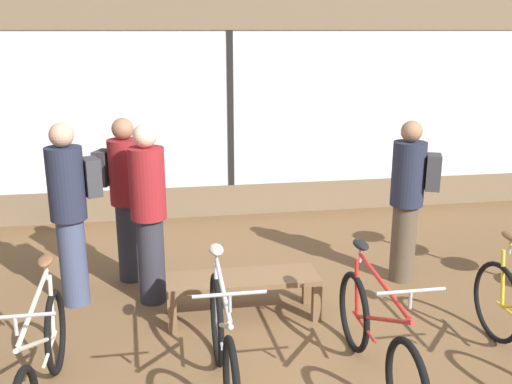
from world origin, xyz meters
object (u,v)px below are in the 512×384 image
at_px(bicycle_left, 223,347).
at_px(customer_by_window, 409,197).
at_px(customer_near_rack, 149,211).
at_px(display_bench, 243,284).
at_px(customer_mid_floor, 70,209).
at_px(bicycle_right, 377,340).
at_px(bicycle_far_left, 42,364).
at_px(customer_near_bench, 125,195).

height_order(bicycle_left, customer_by_window, customer_by_window).
bearing_deg(customer_near_rack, display_bench, -29.45).
relative_size(bicycle_left, display_bench, 1.24).
height_order(bicycle_left, customer_mid_floor, customer_mid_floor).
relative_size(bicycle_right, customer_mid_floor, 0.97).
relative_size(bicycle_left, customer_near_rack, 0.97).
relative_size(bicycle_far_left, customer_near_rack, 0.98).
distance_m(bicycle_left, customer_by_window, 2.79).
bearing_deg(bicycle_far_left, customer_by_window, 26.36).
height_order(bicycle_far_left, customer_near_bench, customer_near_bench).
relative_size(bicycle_right, display_bench, 1.25).
relative_size(bicycle_left, customer_mid_floor, 0.97).
xyz_separation_m(display_bench, customer_near_rack, (-0.84, 0.47, 0.60)).
xyz_separation_m(customer_by_window, customer_mid_floor, (-3.39, 0.01, 0.04)).
bearing_deg(bicycle_left, customer_near_rack, 107.58).
height_order(bicycle_left, customer_near_bench, customer_near_bench).
height_order(bicycle_far_left, customer_near_rack, customer_near_rack).
distance_m(customer_by_window, customer_mid_floor, 3.39).
xyz_separation_m(bicycle_far_left, customer_near_bench, (0.48, 2.18, 0.57)).
relative_size(bicycle_right, customer_by_window, 1.01).
relative_size(bicycle_far_left, bicycle_right, 1.00).
bearing_deg(customer_mid_floor, bicycle_far_left, -90.05).
xyz_separation_m(bicycle_right, customer_near_bench, (-1.92, 2.26, 0.57)).
xyz_separation_m(bicycle_left, display_bench, (0.31, 1.18, -0.07)).
distance_m(bicycle_far_left, customer_mid_floor, 1.79).
bearing_deg(customer_mid_floor, customer_near_rack, -6.49).
bearing_deg(bicycle_left, customer_near_bench, 109.16).
xyz_separation_m(bicycle_far_left, bicycle_right, (2.40, -0.08, 0.00)).
bearing_deg(display_bench, customer_near_bench, 136.13).
height_order(customer_mid_floor, customer_near_bench, customer_mid_floor).
bearing_deg(display_bench, bicycle_right, -55.41).
bearing_deg(bicycle_left, bicycle_far_left, 177.92).
height_order(bicycle_left, display_bench, bicycle_left).
height_order(customer_near_rack, customer_near_bench, customer_near_rack).
relative_size(display_bench, customer_by_window, 0.81).
bearing_deg(bicycle_far_left, bicycle_left, -2.08).
bearing_deg(bicycle_right, bicycle_far_left, 178.21).
relative_size(customer_by_window, customer_near_bench, 0.99).
height_order(bicycle_right, customer_by_window, customer_by_window).
relative_size(display_bench, customer_near_bench, 0.80).
height_order(bicycle_far_left, customer_by_window, customer_by_window).
bearing_deg(customer_near_rack, bicycle_far_left, -114.45).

